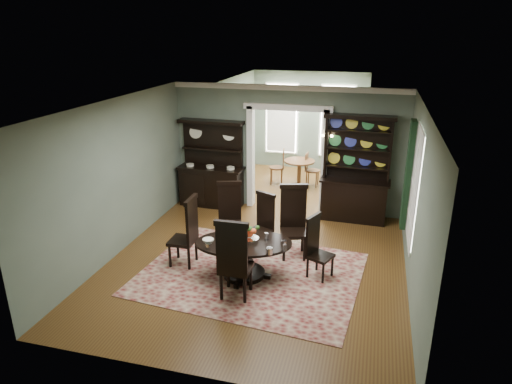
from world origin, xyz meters
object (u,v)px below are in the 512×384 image
sideboard (212,176)px  parlor_table (299,170)px  welsh_dresser (355,183)px  dining_table (244,252)px

sideboard → parlor_table: 2.67m
welsh_dresser → parlor_table: (-1.60, 1.89, -0.38)m
dining_table → parlor_table: size_ratio=2.27×
sideboard → welsh_dresser: 3.49m
dining_table → parlor_table: (0.13, 5.04, 0.04)m
dining_table → sideboard: 3.63m
welsh_dresser → parlor_table: size_ratio=2.91×
sideboard → welsh_dresser: bearing=1.6°
dining_table → welsh_dresser: welsh_dresser is taller
dining_table → sideboard: size_ratio=0.89×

